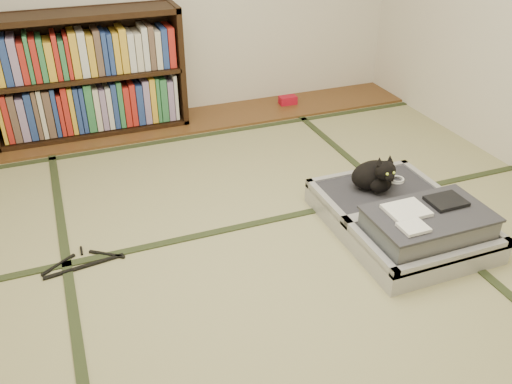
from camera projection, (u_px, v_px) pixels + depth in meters
name	position (u px, v px, depth m)	size (l,w,h in m)	color
floor	(271.00, 266.00, 2.84)	(4.50, 4.50, 0.00)	tan
wood_strip	(178.00, 123.00, 4.44)	(4.00, 0.50, 0.02)	brown
red_item	(288.00, 100.00, 4.75)	(0.15, 0.09, 0.07)	#B60E24
tatami_borders	(240.00, 217.00, 3.23)	(4.00, 4.50, 0.01)	#2D381E
bookcase	(87.00, 77.00, 4.07)	(1.45, 0.33, 0.93)	black
suitcase	(404.00, 219.00, 3.04)	(0.72, 0.97, 0.28)	#A1A1A5
cat	(376.00, 175.00, 3.20)	(0.32, 0.32, 0.26)	black
cable_coil	(397.00, 180.00, 3.33)	(0.10, 0.10, 0.02)	white
hanger	(84.00, 263.00, 2.85)	(0.43, 0.22, 0.01)	black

